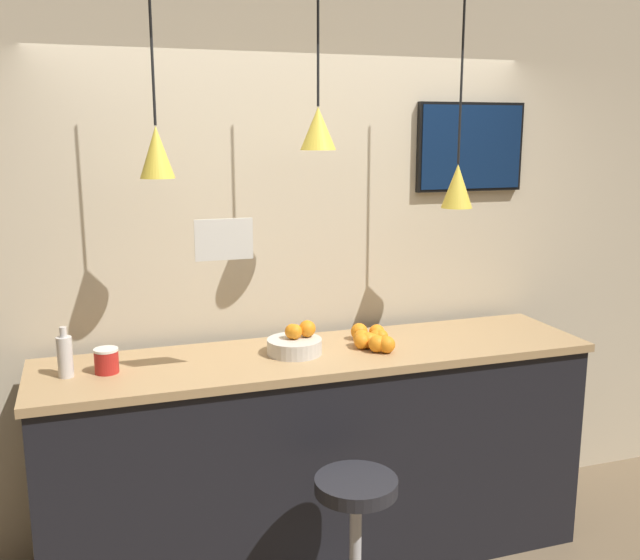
# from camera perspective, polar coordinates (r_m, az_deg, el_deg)

# --- Properties ---
(back_wall) EXTENTS (8.00, 0.06, 2.90)m
(back_wall) POSITION_cam_1_polar(r_m,az_deg,el_deg) (3.73, -2.09, 1.42)
(back_wall) COLOR beige
(back_wall) RESTS_ON ground_plane
(service_counter) EXTENTS (2.66, 0.64, 1.09)m
(service_counter) POSITION_cam_1_polar(r_m,az_deg,el_deg) (3.62, 0.00, -13.98)
(service_counter) COLOR black
(service_counter) RESTS_ON ground_plane
(bar_stool) EXTENTS (0.38, 0.38, 0.74)m
(bar_stool) POSITION_cam_1_polar(r_m,az_deg,el_deg) (3.13, 2.86, -19.61)
(bar_stool) COLOR #B7B7BC
(bar_stool) RESTS_ON ground_plane
(fruit_bowl) EXTENTS (0.26, 0.26, 0.15)m
(fruit_bowl) POSITION_cam_1_polar(r_m,az_deg,el_deg) (3.38, -1.98, -5.01)
(fruit_bowl) COLOR beige
(fruit_bowl) RESTS_ON service_counter
(orange_pile) EXTENTS (0.21, 0.33, 0.09)m
(orange_pile) POSITION_cam_1_polar(r_m,az_deg,el_deg) (3.50, 4.14, -4.69)
(orange_pile) COLOR orange
(orange_pile) RESTS_ON service_counter
(juice_bottle) EXTENTS (0.06, 0.06, 0.22)m
(juice_bottle) POSITION_cam_1_polar(r_m,az_deg,el_deg) (3.24, -19.73, -5.73)
(juice_bottle) COLOR silver
(juice_bottle) RESTS_ON service_counter
(spread_jar) EXTENTS (0.11, 0.11, 0.11)m
(spread_jar) POSITION_cam_1_polar(r_m,az_deg,el_deg) (3.25, -16.71, -6.20)
(spread_jar) COLOR red
(spread_jar) RESTS_ON service_counter
(pendant_lamp_left) EXTENTS (0.15, 0.15, 0.87)m
(pendant_lamp_left) POSITION_cam_1_polar(r_m,az_deg,el_deg) (3.13, -12.95, 10.06)
(pendant_lamp_left) COLOR black
(pendant_lamp_middle) EXTENTS (0.16, 0.16, 0.76)m
(pendant_lamp_middle) POSITION_cam_1_polar(r_m,az_deg,el_deg) (3.28, -0.15, 12.12)
(pendant_lamp_middle) COLOR black
(pendant_lamp_right) EXTENTS (0.15, 0.15, 1.05)m
(pendant_lamp_right) POSITION_cam_1_polar(r_m,az_deg,el_deg) (3.59, 10.94, 7.56)
(pendant_lamp_right) COLOR black
(mounted_tv) EXTENTS (0.63, 0.04, 0.47)m
(mounted_tv) POSITION_cam_1_polar(r_m,az_deg,el_deg) (4.01, 11.96, 10.36)
(mounted_tv) COLOR black
(hanging_menu_board) EXTENTS (0.24, 0.01, 0.17)m
(hanging_menu_board) POSITION_cam_1_polar(r_m,az_deg,el_deg) (2.94, -7.69, 3.23)
(hanging_menu_board) COLOR white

